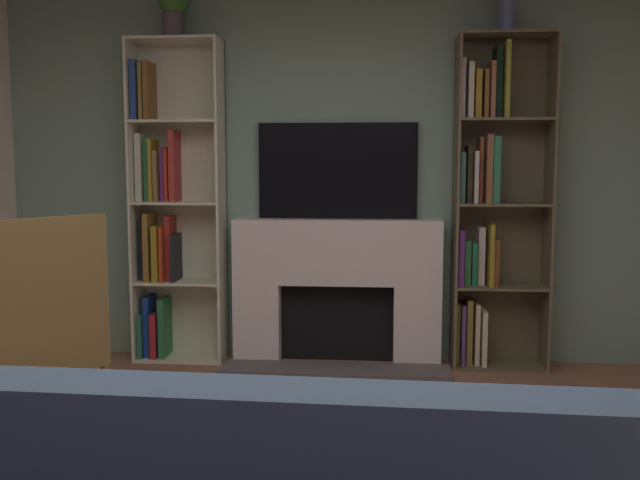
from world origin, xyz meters
name	(u,v)px	position (x,y,z in m)	size (l,w,h in m)	color
wall_back_accent	(338,164)	(0.00, 2.69, 1.42)	(4.93, 0.06, 2.83)	gray
fireplace	(337,287)	(0.00, 2.54, 0.54)	(1.57, 0.52, 1.02)	white
tv	(338,171)	(0.00, 2.63, 1.37)	(1.12, 0.06, 0.67)	black
bookshelf_left	(169,211)	(-1.21, 2.56, 1.08)	(0.64, 0.28, 2.27)	beige
bookshelf_right	(490,203)	(1.05, 2.55, 1.15)	(0.64, 0.29, 2.27)	brown
potted_plant	(173,9)	(-1.13, 2.51, 2.47)	(0.21, 0.21, 0.35)	#4C484E
vase_with_flowers	(508,7)	(1.13, 2.51, 2.44)	(0.12, 0.12, 0.45)	slate
armchair	(23,339)	(-1.39, 0.80, 0.58)	(0.87, 0.89, 1.17)	brown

